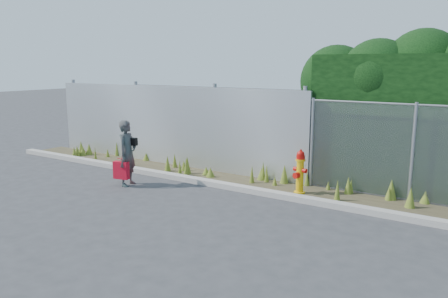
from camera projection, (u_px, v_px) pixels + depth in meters
ground at (197, 214)px, 8.22m from camera, size 80.00×80.00×0.00m
curb at (245, 189)px, 9.69m from camera, size 16.00×0.22×0.12m
weed_strip at (232, 174)px, 10.72m from camera, size 16.00×1.35×0.48m
corrugated_fence at (167, 125)px, 12.22m from camera, size 8.50×0.21×2.30m
fire_hydrant at (300, 173)px, 9.44m from camera, size 0.33×0.30×0.99m
woman at (128, 153)px, 10.09m from camera, size 0.46×0.61×1.53m
red_tote_bag at (121, 170)px, 10.05m from camera, size 0.37×0.14×0.48m
black_shoulder_bag at (132, 142)px, 10.09m from camera, size 0.24×0.10×0.18m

